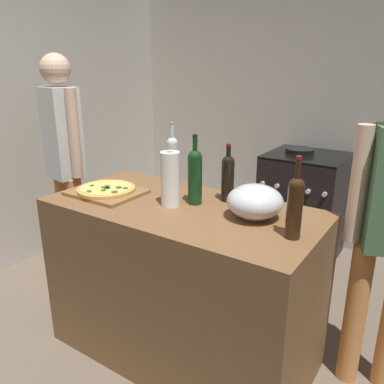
# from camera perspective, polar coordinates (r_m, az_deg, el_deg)

# --- Properties ---
(ground_plane) EXTENTS (4.41, 3.24, 0.02)m
(ground_plane) POSITION_cam_1_polar(r_m,az_deg,el_deg) (2.95, 7.93, -16.02)
(ground_plane) COLOR #6B5B4C
(kitchen_wall_rear) EXTENTS (4.41, 0.10, 2.60)m
(kitchen_wall_rear) POSITION_cam_1_polar(r_m,az_deg,el_deg) (3.75, 18.36, 12.11)
(kitchen_wall_rear) COLOR #BCB7AD
(kitchen_wall_rear) RESTS_ON ground_plane
(kitchen_wall_left) EXTENTS (0.10, 3.24, 2.60)m
(kitchen_wall_left) POSITION_cam_1_polar(r_m,az_deg,el_deg) (3.73, -19.73, 11.94)
(kitchen_wall_left) COLOR #BCB7AD
(kitchen_wall_left) RESTS_ON ground_plane
(counter) EXTENTS (1.47, 0.73, 0.93)m
(counter) POSITION_cam_1_polar(r_m,az_deg,el_deg) (2.28, -1.44, -13.03)
(counter) COLOR brown
(counter) RESTS_ON ground_plane
(cutting_board) EXTENTS (0.40, 0.32, 0.02)m
(cutting_board) POSITION_cam_1_polar(r_m,az_deg,el_deg) (2.31, -12.35, -0.05)
(cutting_board) COLOR olive
(cutting_board) RESTS_ON counter
(pizza) EXTENTS (0.33, 0.33, 0.03)m
(pizza) POSITION_cam_1_polar(r_m,az_deg,el_deg) (2.30, -12.38, 0.44)
(pizza) COLOR tan
(pizza) RESTS_ON cutting_board
(mixing_bowl) EXTENTS (0.27, 0.27, 0.17)m
(mixing_bowl) POSITION_cam_1_polar(r_m,az_deg,el_deg) (1.91, 9.16, -1.38)
(mixing_bowl) COLOR #B2B2B7
(mixing_bowl) RESTS_ON counter
(paper_towel_roll) EXTENTS (0.10, 0.10, 0.29)m
(paper_towel_roll) POSITION_cam_1_polar(r_m,az_deg,el_deg) (2.04, -3.18, 1.87)
(paper_towel_roll) COLOR white
(paper_towel_roll) RESTS_ON counter
(wine_bottle_dark) EXTENTS (0.06, 0.06, 0.39)m
(wine_bottle_dark) POSITION_cam_1_polar(r_m,az_deg,el_deg) (2.33, -2.84, 4.69)
(wine_bottle_dark) COLOR silver
(wine_bottle_dark) RESTS_ON counter
(wine_bottle_green) EXTENTS (0.07, 0.07, 0.36)m
(wine_bottle_green) POSITION_cam_1_polar(r_m,az_deg,el_deg) (1.71, 14.77, -1.87)
(wine_bottle_green) COLOR #331E0F
(wine_bottle_green) RESTS_ON counter
(wine_bottle_clear) EXTENTS (0.07, 0.07, 0.32)m
(wine_bottle_clear) POSITION_cam_1_polar(r_m,az_deg,el_deg) (2.12, 5.24, 2.34)
(wine_bottle_clear) COLOR black
(wine_bottle_clear) RESTS_ON counter
(wine_bottle_amber) EXTENTS (0.08, 0.08, 0.37)m
(wine_bottle_amber) POSITION_cam_1_polar(r_m,az_deg,el_deg) (2.06, 0.43, 2.58)
(wine_bottle_amber) COLOR #143819
(wine_bottle_amber) RESTS_ON counter
(stove) EXTENTS (0.63, 0.63, 0.96)m
(stove) POSITION_cam_1_polar(r_m,az_deg,el_deg) (3.54, 15.82, -1.93)
(stove) COLOR black
(stove) RESTS_ON ground_plane
(person_in_stripes) EXTENTS (0.39, 0.23, 1.71)m
(person_in_stripes) POSITION_cam_1_polar(r_m,az_deg,el_deg) (2.98, -18.08, 4.82)
(person_in_stripes) COLOR #D88C4C
(person_in_stripes) RESTS_ON ground_plane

